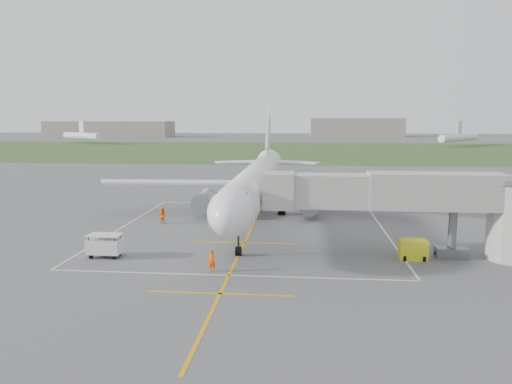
# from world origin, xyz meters

# --- Properties ---
(ground) EXTENTS (700.00, 700.00, 0.00)m
(ground) POSITION_xyz_m (0.00, 0.00, 0.00)
(ground) COLOR #555557
(ground) RESTS_ON ground
(grass_strip) EXTENTS (700.00, 120.00, 0.02)m
(grass_strip) POSITION_xyz_m (0.00, 130.00, 0.01)
(grass_strip) COLOR #345425
(grass_strip) RESTS_ON ground
(apron_markings) EXTENTS (28.20, 60.00, 0.01)m
(apron_markings) POSITION_xyz_m (0.00, -5.82, 0.01)
(apron_markings) COLOR orange
(apron_markings) RESTS_ON ground
(airliner) EXTENTS (38.93, 46.75, 13.52)m
(airliner) POSITION_xyz_m (-0.00, 0.75, 4.39)
(airliner) COLOR white
(airliner) RESTS_ON ground
(jet_bridge) EXTENTS (23.40, 5.00, 7.20)m
(jet_bridge) POSITION_xyz_m (15.72, -13.50, 4.74)
(jet_bridge) COLOR #A29C93
(jet_bridge) RESTS_ON ground
(gpu_unit) EXTENTS (2.25, 1.60, 1.68)m
(gpu_unit) POSITION_xyz_m (14.68, -14.28, 0.83)
(gpu_unit) COLOR #CECB19
(gpu_unit) RESTS_ON ground
(baggage_cart) EXTENTS (2.85, 1.75, 1.96)m
(baggage_cart) POSITION_xyz_m (-11.23, -15.98, 1.00)
(baggage_cart) COLOR silver
(baggage_cart) RESTS_ON ground
(ramp_worker_nose) EXTENTS (0.71, 0.55, 1.73)m
(ramp_worker_nose) POSITION_xyz_m (-1.44, -19.21, 0.86)
(ramp_worker_nose) COLOR #FF5908
(ramp_worker_nose) RESTS_ON ground
(ramp_worker_wing) EXTENTS (1.05, 0.95, 1.77)m
(ramp_worker_wing) POSITION_xyz_m (-10.22, -1.98, 0.89)
(ramp_worker_wing) COLOR orange
(ramp_worker_wing) RESTS_ON ground
(distant_hangars) EXTENTS (345.00, 49.00, 12.00)m
(distant_hangars) POSITION_xyz_m (-16.15, 265.19, 5.17)
(distant_hangars) COLOR gray
(distant_hangars) RESTS_ON ground
(distant_aircraft) EXTENTS (196.51, 30.25, 8.85)m
(distant_aircraft) POSITION_xyz_m (-13.58, 169.65, 3.59)
(distant_aircraft) COLOR white
(distant_aircraft) RESTS_ON ground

